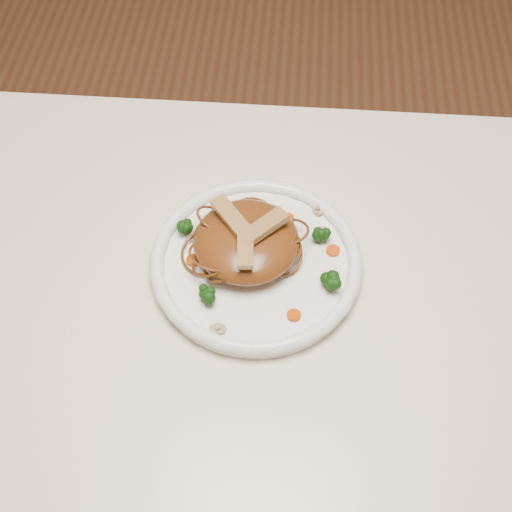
{
  "coord_description": "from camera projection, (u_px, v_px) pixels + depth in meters",
  "views": [
    {
      "loc": [
        0.03,
        -0.48,
        1.55
      ],
      "look_at": [
        -0.01,
        0.07,
        0.78
      ],
      "focal_mm": 48.66,
      "sensor_mm": 36.0,
      "label": 1
    }
  ],
  "objects": [
    {
      "name": "chicken_c",
      "position": [
        245.0,
        247.0,
        0.9
      ],
      "size": [
        0.03,
        0.07,
        0.01
      ],
      "primitive_type": "cube",
      "rotation": [
        0.0,
        0.0,
        4.8
      ],
      "color": "tan",
      "rests_on": "noodle_mound"
    },
    {
      "name": "ground",
      "position": [
        259.0,
        485.0,
        1.54
      ],
      "size": [
        4.0,
        4.0,
        0.0
      ],
      "primitive_type": "plane",
      "color": "brown",
      "rests_on": "ground"
    },
    {
      "name": "mushroom_0",
      "position": [
        218.0,
        329.0,
        0.89
      ],
      "size": [
        0.03,
        0.03,
        0.01
      ],
      "primitive_type": "cylinder",
      "rotation": [
        0.0,
        0.0,
        0.13
      ],
      "color": "tan",
      "rests_on": "plate"
    },
    {
      "name": "mushroom_2",
      "position": [
        194.0,
        237.0,
        0.98
      ],
      "size": [
        0.03,
        0.03,
        0.01
      ],
      "primitive_type": "cylinder",
      "rotation": [
        0.0,
        0.0,
        -0.38
      ],
      "color": "tan",
      "rests_on": "plate"
    },
    {
      "name": "carrot_4",
      "position": [
        294.0,
        315.0,
        0.9
      ],
      "size": [
        0.02,
        0.02,
        0.0
      ],
      "primitive_type": "cylinder",
      "rotation": [
        0.0,
        0.0,
        -0.3
      ],
      "color": "#D14E07",
      "rests_on": "plate"
    },
    {
      "name": "table",
      "position": [
        260.0,
        345.0,
        1.01
      ],
      "size": [
        1.2,
        0.8,
        0.75
      ],
      "color": "beige",
      "rests_on": "ground"
    },
    {
      "name": "broccoli_0",
      "position": [
        322.0,
        234.0,
        0.96
      ],
      "size": [
        0.03,
        0.03,
        0.03
      ],
      "primitive_type": null,
      "rotation": [
        0.0,
        0.0,
        0.32
      ],
      "color": "#0C340A",
      "rests_on": "plate"
    },
    {
      "name": "broccoli_3",
      "position": [
        331.0,
        281.0,
        0.92
      ],
      "size": [
        0.03,
        0.03,
        0.03
      ],
      "primitive_type": null,
      "rotation": [
        0.0,
        0.0,
        0.26
      ],
      "color": "#0C340A",
      "rests_on": "plate"
    },
    {
      "name": "carrot_0",
      "position": [
        287.0,
        219.0,
        1.0
      ],
      "size": [
        0.02,
        0.02,
        0.0
      ],
      "primitive_type": "cylinder",
      "rotation": [
        0.0,
        0.0,
        0.01
      ],
      "color": "#D14E07",
      "rests_on": "plate"
    },
    {
      "name": "broccoli_2",
      "position": [
        206.0,
        294.0,
        0.91
      ],
      "size": [
        0.03,
        0.03,
        0.03
      ],
      "primitive_type": null,
      "rotation": [
        0.0,
        0.0,
        -0.03
      ],
      "color": "#0C340A",
      "rests_on": "plate"
    },
    {
      "name": "mushroom_1",
      "position": [
        322.0,
        235.0,
        0.98
      ],
      "size": [
        0.03,
        0.03,
        0.01
      ],
      "primitive_type": "cylinder",
      "rotation": [
        0.0,
        0.0,
        1.24
      ],
      "color": "tan",
      "rests_on": "plate"
    },
    {
      "name": "broccoli_1",
      "position": [
        186.0,
        226.0,
        0.97
      ],
      "size": [
        0.03,
        0.03,
        0.03
      ],
      "primitive_type": null,
      "rotation": [
        0.0,
        0.0,
        0.05
      ],
      "color": "#0C340A",
      "rests_on": "plate"
    },
    {
      "name": "carrot_3",
      "position": [
        231.0,
        208.0,
        1.01
      ],
      "size": [
        0.03,
        0.03,
        0.0
      ],
      "primitive_type": "cylinder",
      "rotation": [
        0.0,
        0.0,
        -0.23
      ],
      "color": "#D14E07",
      "rests_on": "plate"
    },
    {
      "name": "plate",
      "position": [
        256.0,
        265.0,
        0.96
      ],
      "size": [
        0.38,
        0.38,
        0.02
      ],
      "primitive_type": "cylinder",
      "rotation": [
        0.0,
        0.0,
        -0.42
      ],
      "color": "white",
      "rests_on": "table"
    },
    {
      "name": "noodle_mound",
      "position": [
        247.0,
        241.0,
        0.94
      ],
      "size": [
        0.17,
        0.17,
        0.05
      ],
      "primitive_type": "ellipsoid",
      "rotation": [
        0.0,
        0.0,
        -0.19
      ],
      "color": "#623212",
      "rests_on": "plate"
    },
    {
      "name": "chicken_b",
      "position": [
        231.0,
        216.0,
        0.93
      ],
      "size": [
        0.06,
        0.07,
        0.01
      ],
      "primitive_type": "cube",
      "rotation": [
        0.0,
        0.0,
        2.25
      ],
      "color": "tan",
      "rests_on": "noodle_mound"
    },
    {
      "name": "carrot_1",
      "position": [
        193.0,
        260.0,
        0.95
      ],
      "size": [
        0.02,
        0.02,
        0.0
      ],
      "primitive_type": "cylinder",
      "rotation": [
        0.0,
        0.0,
        0.32
      ],
      "color": "#D14E07",
      "rests_on": "plate"
    },
    {
      "name": "chicken_a",
      "position": [
        264.0,
        227.0,
        0.92
      ],
      "size": [
        0.07,
        0.07,
        0.01
      ],
      "primitive_type": "cube",
      "rotation": [
        0.0,
        0.0,
        0.77
      ],
      "color": "tan",
      "rests_on": "noodle_mound"
    },
    {
      "name": "mushroom_3",
      "position": [
        318.0,
        211.0,
        1.0
      ],
      "size": [
        0.03,
        0.03,
        0.01
      ],
      "primitive_type": "cylinder",
      "rotation": [
        0.0,
        0.0,
        2.0
      ],
      "color": "tan",
      "rests_on": "plate"
    },
    {
      "name": "carrot_2",
      "position": [
        333.0,
        251.0,
        0.96
      ],
      "size": [
        0.02,
        0.02,
        0.0
      ],
      "primitive_type": "cylinder",
      "rotation": [
        0.0,
        0.0,
        -0.05
      ],
      "color": "#D14E07",
      "rests_on": "plate"
    }
  ]
}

